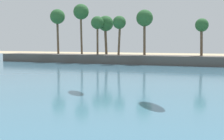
# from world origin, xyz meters

# --- Properties ---
(sea) EXTENTS (220.00, 90.81, 0.06)m
(sea) POSITION_xyz_m (0.00, 53.87, 0.03)
(sea) COLOR teal
(sea) RESTS_ON ground
(palm_headland) EXTENTS (87.58, 6.20, 12.79)m
(palm_headland) POSITION_xyz_m (0.60, 59.31, 3.49)
(palm_headland) COLOR #514C47
(palm_headland) RESTS_ON ground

